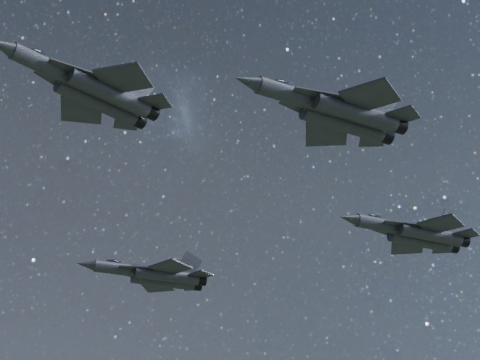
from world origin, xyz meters
TOP-DOWN VIEW (x-y plane):
  - jet_lead at (-19.24, -5.37)m, footprint 17.27×12.03m
  - jet_left at (1.28, 18.90)m, footprint 16.36×11.10m
  - jet_right at (-3.90, -20.33)m, footprint 16.42×11.46m
  - jet_slot at (18.62, -7.25)m, footprint 16.26×11.18m

SIDE VIEW (x-z plane):
  - jet_left at x=1.28m, z-range 150.24..154.35m
  - jet_slot at x=18.62m, z-range 150.48..154.56m
  - jet_right at x=-3.90m, z-range 150.64..154.77m
  - jet_lead at x=-19.24m, z-range 155.20..159.54m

